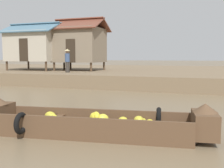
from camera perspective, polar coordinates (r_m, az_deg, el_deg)
name	(u,v)px	position (r m, az deg, el deg)	size (l,w,h in m)	color
ground_plane	(131,105)	(10.59, 4.14, -4.54)	(300.00, 300.00, 0.00)	#726047
riverbank_strip	(170,74)	(24.23, 12.77, 2.22)	(160.00, 20.00, 0.84)	#756047
banana_boat	(93,123)	(6.44, -4.13, -8.63)	(5.81, 2.21, 0.88)	brown
stilt_house_left	(36,46)	(22.91, -16.46, 8.09)	(4.84, 3.70, 3.93)	#4C3826
stilt_house_mid_left	(80,44)	(21.66, -7.15, 8.65)	(4.32, 3.64, 4.25)	#4C3826
vendor_person	(67,59)	(18.65, -9.82, 5.37)	(0.44, 0.44, 1.66)	#332D28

